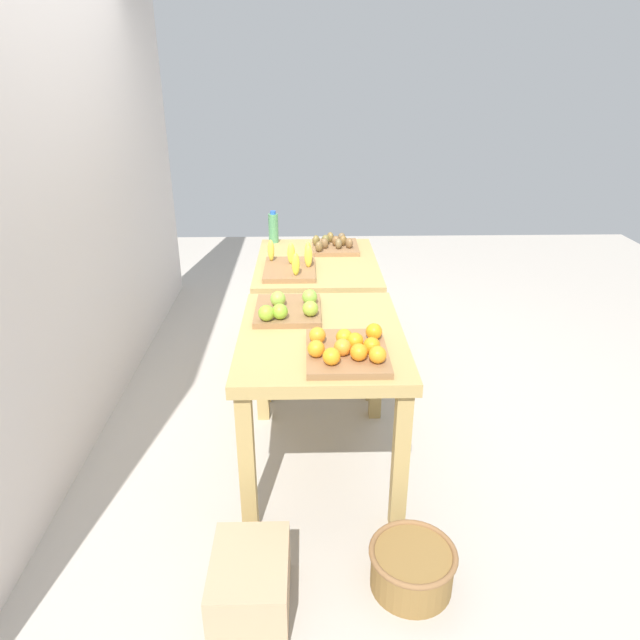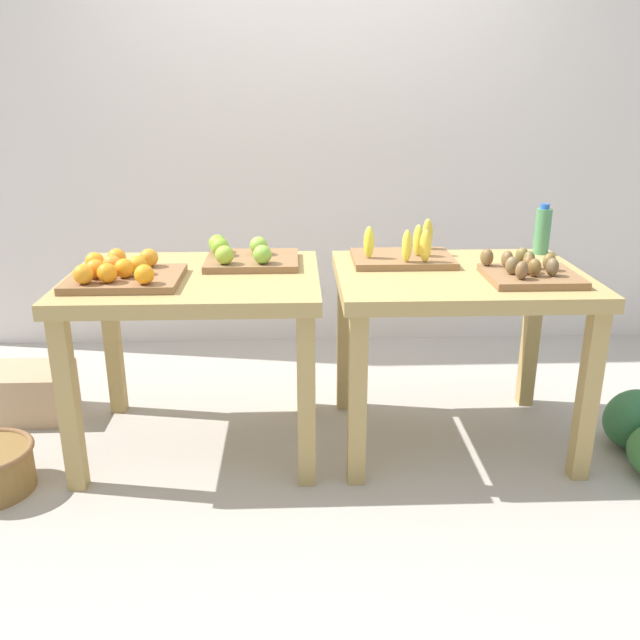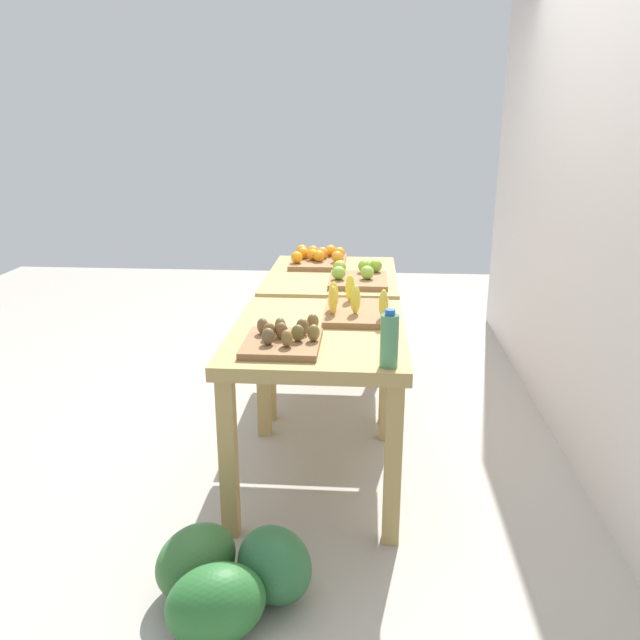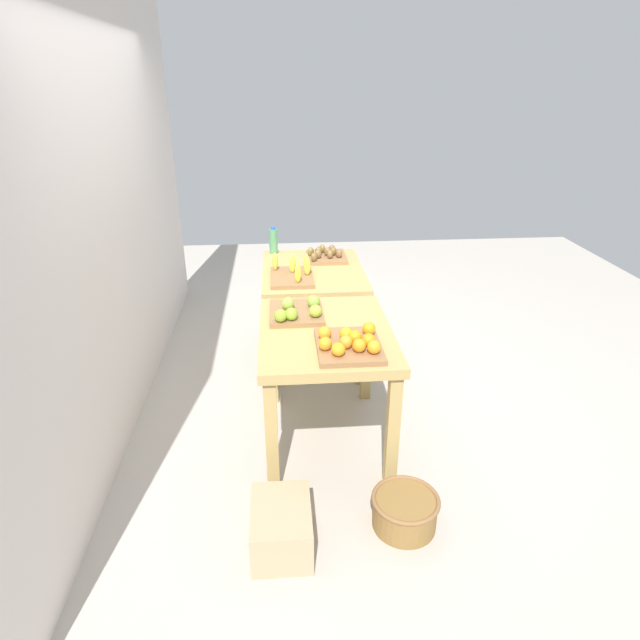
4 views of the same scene
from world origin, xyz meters
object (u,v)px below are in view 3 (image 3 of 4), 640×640
object	(u,v)px
kiwi_bin	(284,339)
cardboard_produce_box	(376,331)
display_table_left	(332,291)
wicker_basket	(293,335)
display_table_right	(318,353)
orange_bin	(318,258)
watermelon_pile	(229,576)
apple_bin	(358,276)
banana_crate	(356,309)
water_bottle	(389,340)

from	to	relation	value
kiwi_bin	cardboard_produce_box	world-z (taller)	kiwi_bin
display_table_left	wicker_basket	distance (m)	1.04
display_table_right	cardboard_produce_box	distance (m)	2.10
orange_bin	wicker_basket	xyz separation A→B (m)	(-0.53, -0.24, -0.73)
orange_bin	watermelon_pile	xyz separation A→B (m)	(2.28, -0.15, -0.70)
display_table_right	apple_bin	distance (m)	0.94
banana_crate	kiwi_bin	distance (m)	0.55
apple_bin	kiwi_bin	bearing A→B (deg)	-14.14
wicker_basket	apple_bin	bearing A→B (deg)	26.98
display_table_right	banana_crate	world-z (taller)	banana_crate
banana_crate	water_bottle	xyz separation A→B (m)	(0.66, 0.14, 0.07)
apple_bin	watermelon_pile	distance (m)	1.97
apple_bin	cardboard_produce_box	distance (m)	1.31
kiwi_bin	watermelon_pile	distance (m)	0.95
display_table_left	display_table_right	distance (m)	1.12
kiwi_bin	display_table_right	bearing A→B (deg)	152.69
display_table_right	cardboard_produce_box	xyz separation A→B (m)	(-2.00, 0.30, -0.55)
display_table_left	water_bottle	world-z (taller)	water_bottle
cardboard_produce_box	display_table_right	bearing A→B (deg)	-8.52
display_table_right	cardboard_produce_box	size ratio (longest dim) A/B	2.60
display_table_left	banana_crate	distance (m)	0.93
banana_crate	water_bottle	distance (m)	0.68
banana_crate	cardboard_produce_box	world-z (taller)	banana_crate
display_table_right	water_bottle	world-z (taller)	water_bottle
watermelon_pile	cardboard_produce_box	bearing A→B (deg)	169.10
watermelon_pile	wicker_basket	bearing A→B (deg)	-178.09
display_table_left	orange_bin	bearing A→B (deg)	-157.68
wicker_basket	cardboard_produce_box	size ratio (longest dim) A/B	0.90
display_table_left	kiwi_bin	size ratio (longest dim) A/B	2.81
wicker_basket	display_table_left	bearing A→B (deg)	23.59
display_table_left	display_table_right	bearing A→B (deg)	0.00
kiwi_bin	watermelon_pile	size ratio (longest dim) A/B	0.53
apple_bin	wicker_basket	xyz separation A→B (m)	(-1.01, -0.51, -0.73)
banana_crate	watermelon_pile	world-z (taller)	banana_crate
cardboard_produce_box	water_bottle	bearing A→B (deg)	0.20
wicker_basket	cardboard_produce_box	world-z (taller)	cardboard_produce_box
watermelon_pile	wicker_basket	distance (m)	2.81
banana_crate	apple_bin	bearing A→B (deg)	-179.87
display_table_left	cardboard_produce_box	size ratio (longest dim) A/B	2.60
apple_bin	banana_crate	size ratio (longest dim) A/B	0.95
orange_bin	banana_crate	bearing A→B (deg)	13.24
banana_crate	wicker_basket	distance (m)	1.93
display_table_left	cardboard_produce_box	distance (m)	1.08
orange_bin	water_bottle	xyz separation A→B (m)	(1.84, 0.42, 0.07)
apple_bin	water_bottle	distance (m)	1.37
display_table_right	water_bottle	distance (m)	0.59
cardboard_produce_box	kiwi_bin	bearing A→B (deg)	-10.75
display_table_right	apple_bin	xyz separation A→B (m)	(-0.91, 0.16, 0.15)
kiwi_bin	wicker_basket	bearing A→B (deg)	-174.12
display_table_right	orange_bin	bearing A→B (deg)	-175.47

